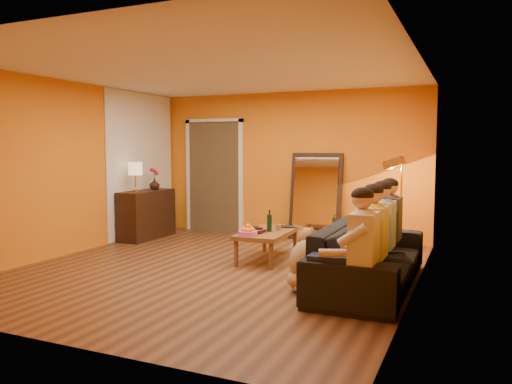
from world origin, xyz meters
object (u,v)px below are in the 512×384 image
at_px(sofa, 370,255).
at_px(tumbler, 278,227).
at_px(wine_bottle, 269,221).
at_px(floor_lamp, 401,208).
at_px(laptop, 288,227).
at_px(mirror_frame, 316,196).
at_px(vase, 154,184).
at_px(dog, 306,258).
at_px(coffee_table, 267,245).
at_px(person_far_right, 390,226).
at_px(person_far_left, 364,251).
at_px(table_lamp, 135,177).
at_px(person_mid_right, 383,233).
at_px(person_mid_left, 374,241).
at_px(sideboard, 147,214).

xyz_separation_m(sofa, tumbler, (-1.48, 0.89, 0.10)).
bearing_deg(wine_bottle, floor_lamp, 33.67).
height_order(tumbler, laptop, tumbler).
bearing_deg(mirror_frame, vase, -163.43).
xyz_separation_m(dog, wine_bottle, (-0.92, 1.15, 0.22)).
height_order(dog, tumbler, dog).
distance_m(coffee_table, wine_bottle, 0.37).
bearing_deg(floor_lamp, laptop, -145.83).
distance_m(coffee_table, vase, 2.91).
distance_m(sofa, floor_lamp, 1.86).
bearing_deg(person_far_right, vase, 165.64).
bearing_deg(coffee_table, person_far_right, -6.66).
xyz_separation_m(coffee_table, laptop, (0.18, 0.35, 0.22)).
xyz_separation_m(floor_lamp, person_far_right, (0.03, -1.18, -0.11)).
distance_m(coffee_table, person_far_right, 1.78).
height_order(dog, person_far_left, person_far_left).
distance_m(table_lamp, vase, 0.57).
xyz_separation_m(person_far_right, wine_bottle, (-1.68, 0.07, -0.03)).
bearing_deg(floor_lamp, person_mid_right, -79.56).
bearing_deg(vase, sofa, -22.64).
bearing_deg(wine_bottle, mirror_frame, 86.80).
bearing_deg(table_lamp, person_far_left, -26.92).
xyz_separation_m(person_far_right, laptop, (-1.55, 0.47, -0.18)).
height_order(person_mid_left, person_far_right, same).
relative_size(person_far_left, laptop, 3.72).
xyz_separation_m(mirror_frame, coffee_table, (-0.15, -1.83, -0.55)).
distance_m(mirror_frame, dog, 3.16).
xyz_separation_m(dog, vase, (-3.61, 2.20, 0.59)).
bearing_deg(floor_lamp, coffee_table, -138.87).
relative_size(coffee_table, person_mid_right, 1.00).
relative_size(mirror_frame, person_mid_left, 1.25).
height_order(mirror_frame, sofa, mirror_frame).
distance_m(person_far_right, tumbler, 1.64).
distance_m(mirror_frame, table_lamp, 3.13).
xyz_separation_m(person_far_left, vase, (-4.37, 2.77, 0.34)).
relative_size(sideboard, sofa, 0.48).
relative_size(person_mid_left, laptop, 3.72).
relative_size(wine_bottle, tumbler, 3.47).
distance_m(sideboard, wine_bottle, 2.80).
distance_m(mirror_frame, sofa, 3.00).
xyz_separation_m(sideboard, dog, (3.61, -1.95, -0.07)).
relative_size(mirror_frame, floor_lamp, 1.06).
height_order(mirror_frame, person_mid_right, mirror_frame).
height_order(sofa, laptop, sofa).
distance_m(table_lamp, dog, 4.03).
relative_size(sideboard, person_far_left, 0.97).
distance_m(coffee_table, tumbler, 0.30).
relative_size(mirror_frame, vase, 7.76).
bearing_deg(person_mid_right, table_lamp, 165.64).
bearing_deg(tumbler, floor_lamp, 30.46).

